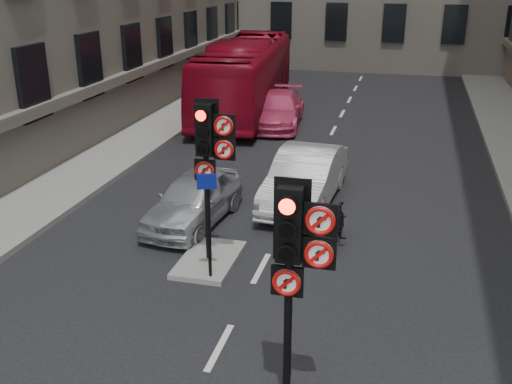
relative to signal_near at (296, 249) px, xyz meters
The scene contains 11 objects.
pavement_left 14.24m from the signal_near, 128.28° to the left, with size 3.00×50.00×0.16m, color gray.
centre_island 5.44m from the signal_near, 123.83° to the left, with size 1.20×2.00×0.12m, color gray.
signal_near is the anchor object (origin of this frame).
signal_far 4.77m from the signal_near, 123.02° to the left, with size 0.91×0.40×3.58m.
car_silver 7.35m from the signal_near, 122.08° to the left, with size 1.53×3.80×1.29m, color #B9BCC2.
car_white 8.38m from the signal_near, 98.78° to the left, with size 1.58×4.54×1.50m, color beige.
car_pink 16.78m from the signal_near, 103.23° to the left, with size 1.89×4.66×1.35m, color #D53E6F.
bus_red 19.33m from the signal_near, 107.50° to the left, with size 2.67×11.42×3.18m, color maroon.
motorcycle 5.98m from the signal_near, 90.14° to the left, with size 0.46×1.63×0.98m, color black.
motorcyclist 5.38m from the signal_near, 101.65° to the left, with size 0.65×0.43×1.80m, color black.
info_sign 4.10m from the signal_near, 126.82° to the left, with size 0.39×0.18×2.29m.
Camera 1 is at (2.82, -6.36, 6.28)m, focal length 42.00 mm.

